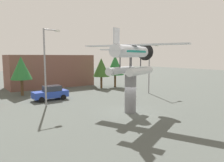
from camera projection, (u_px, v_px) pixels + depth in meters
ground_plane at (130, 112)px, 20.71m from camera, size 140.00×140.00×0.00m
display_pedestal at (130, 93)px, 20.50m from camera, size 1.10×1.10×3.68m
floatplane_monument at (131, 57)px, 20.21m from camera, size 7.17×9.96×4.00m
car_mid_blue at (51, 93)px, 26.48m from camera, size 4.20×2.02×1.76m
streetlight_primary at (47, 62)px, 22.82m from camera, size 1.84×0.28×8.27m
streetlight_secondary at (150, 65)px, 30.96m from camera, size 1.84×0.28×7.08m
storefront_building at (51, 71)px, 38.23m from camera, size 14.45×5.79×5.58m
tree_east at (21, 68)px, 29.13m from camera, size 2.81×2.81×5.34m
tree_center_back at (101, 67)px, 36.08m from camera, size 2.79×2.79×5.06m
tree_far_east at (115, 65)px, 37.23m from camera, size 3.06×3.06×5.54m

